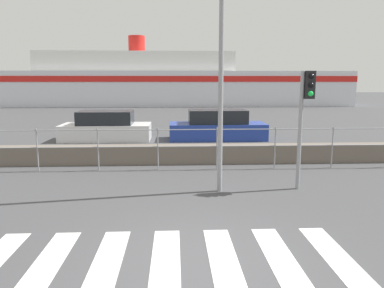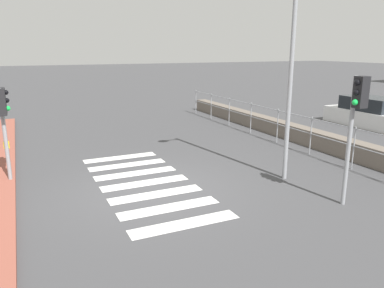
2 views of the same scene
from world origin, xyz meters
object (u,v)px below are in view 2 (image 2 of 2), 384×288
Objects in this scene: traffic_light_near at (2,110)px; parked_car_white at (370,114)px; streetlamp at (289,33)px; traffic_light_far at (356,113)px.

traffic_light_near is 0.63× the size of parked_car_white.
traffic_light_near is 0.40× the size of streetlamp.
traffic_light_near is at bearing -84.40° from parked_car_white.
traffic_light_near reaches higher than parked_car_white.
parked_car_white is (-6.44, 8.27, -1.61)m from traffic_light_far.
traffic_light_near is at bearing -124.78° from traffic_light_far.
traffic_light_far is (4.93, 7.10, 0.19)m from traffic_light_near.
streetlamp is at bearing -173.46° from traffic_light_far.
traffic_light_near is 8.65m from traffic_light_far.
traffic_light_far is 10.60m from parked_car_white.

